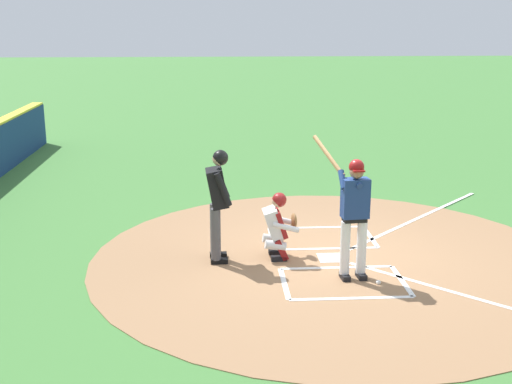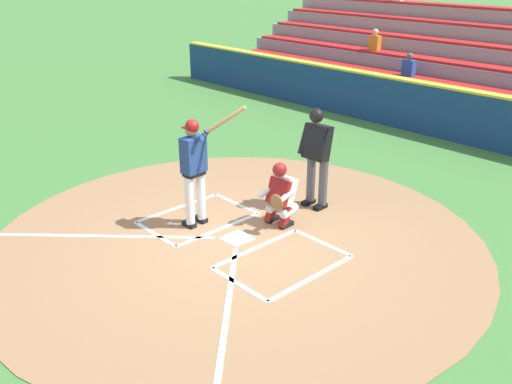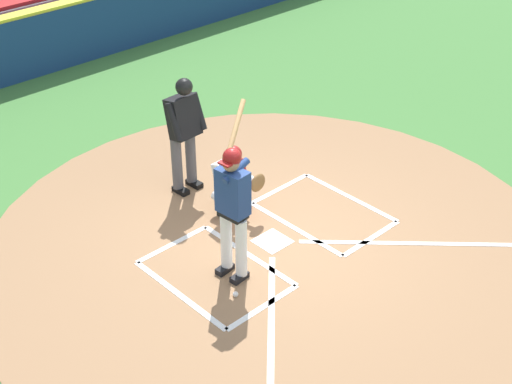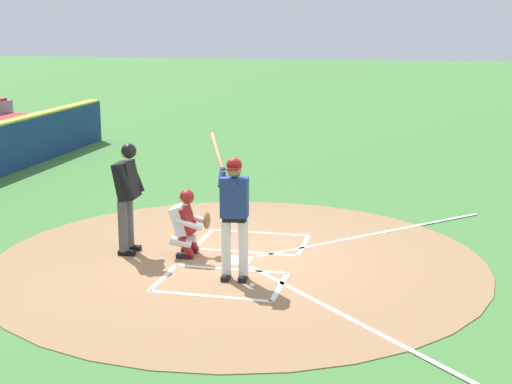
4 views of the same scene
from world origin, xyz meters
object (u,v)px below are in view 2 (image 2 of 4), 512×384
object	(u,v)px
plate_umpire	(317,151)
baseball	(171,224)
batter	(195,165)
catcher	(280,193)

from	to	relation	value
plate_umpire	baseball	world-z (taller)	plate_umpire
batter	plate_umpire	world-z (taller)	batter
batter	catcher	bearing A→B (deg)	-132.25
batter	catcher	xyz separation A→B (m)	(-0.96, -1.05, -0.51)
batter	catcher	distance (m)	1.51
plate_umpire	catcher	bearing A→B (deg)	94.82
catcher	plate_umpire	size ratio (longest dim) A/B	0.61
plate_umpire	baseball	distance (m)	2.86
catcher	baseball	distance (m)	1.96
catcher	baseball	xyz separation A→B (m)	(1.25, 1.40, -0.55)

